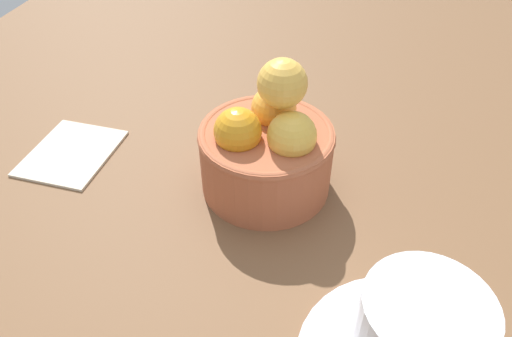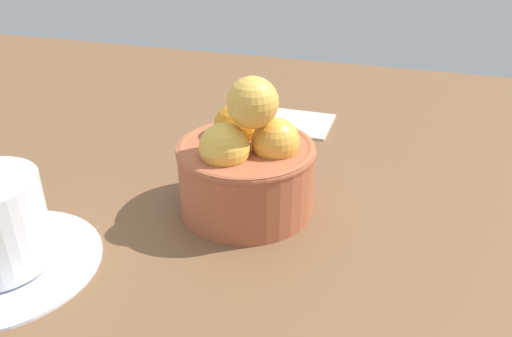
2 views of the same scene
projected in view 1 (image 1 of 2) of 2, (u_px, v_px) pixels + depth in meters
The scene contains 3 objects.
ground_plane at pixel (265, 199), 52.82cm from camera, with size 159.33×107.50×4.32cm, color brown.
terracotta_bowl at pixel (267, 147), 48.22cm from camera, with size 13.35×13.35×14.07cm.
folded_napkin at pixel (71, 152), 55.11cm from camera, with size 10.56×8.81×0.60cm, color beige.
Camera 1 is at (-36.88, -8.88, 34.75)cm, focal length 34.48 mm.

